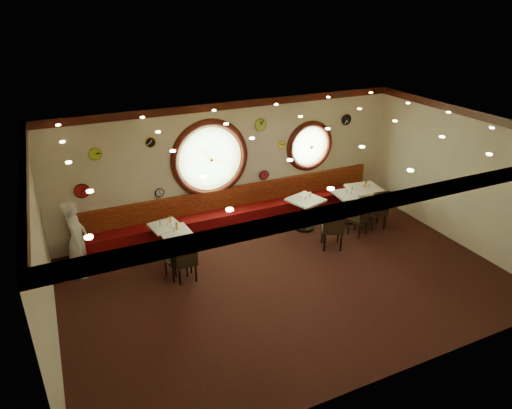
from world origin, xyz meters
name	(u,v)px	position (x,y,z in m)	size (l,w,h in m)	color
floor	(288,280)	(0.00, 0.00, 0.00)	(9.00, 6.00, 0.00)	black
ceiling	(293,133)	(0.00, 0.00, 3.20)	(9.00, 6.00, 0.02)	gold
wall_back	(233,165)	(0.00, 3.00, 1.60)	(9.00, 0.02, 3.20)	beige
wall_front	(392,296)	(0.00, -3.00, 1.60)	(9.00, 0.02, 3.20)	beige
wall_left	(41,264)	(-4.50, 0.00, 1.60)	(0.02, 6.00, 3.20)	beige
wall_right	(460,177)	(4.50, 0.00, 1.60)	(0.02, 6.00, 3.20)	beige
molding_back	(232,105)	(0.00, 2.95, 3.11)	(9.00, 0.10, 0.18)	#370F0A
molding_front	(405,197)	(0.00, -2.95, 3.11)	(9.00, 0.10, 0.18)	#370F0A
molding_left	(24,174)	(-4.45, 0.00, 3.11)	(0.10, 6.00, 0.18)	#370F0A
molding_right	(471,113)	(4.45, 0.00, 3.11)	(0.10, 6.00, 0.18)	#370F0A
banquette_base	(238,223)	(0.00, 2.72, 0.10)	(8.00, 0.55, 0.20)	black
banquette_seat	(238,214)	(0.00, 2.72, 0.35)	(8.00, 0.55, 0.30)	#5D070A
banquette_back	(234,197)	(0.00, 2.94, 0.75)	(8.00, 0.10, 0.55)	#60070D
porthole_left_glass	(210,159)	(-0.60, 3.00, 1.85)	(1.66, 1.66, 0.02)	#9BCB7A
porthole_left_frame	(210,159)	(-0.60, 2.98, 1.85)	(1.98, 1.98, 0.18)	#370F0A
porthole_left_ring	(210,159)	(-0.60, 2.95, 1.85)	(1.61, 1.61, 0.03)	gold
porthole_right_glass	(309,146)	(2.20, 3.00, 1.80)	(1.10, 1.10, 0.02)	#9BCB7A
porthole_right_frame	(309,146)	(2.20, 2.98, 1.80)	(1.38, 1.38, 0.18)	#370F0A
porthole_right_ring	(310,146)	(2.20, 2.95, 1.80)	(1.09, 1.09, 0.03)	gold
wall_clock_0	(282,145)	(1.35, 2.96, 1.95)	(0.22, 0.22, 0.03)	#E2EC4E
wall_clock_1	(82,191)	(-3.60, 2.96, 1.55)	(0.32, 0.32, 0.03)	#B51312
wall_clock_2	(95,154)	(-3.20, 2.96, 2.35)	(0.26, 0.26, 0.03)	#9DD42A
wall_clock_3	(346,120)	(3.30, 2.96, 2.40)	(0.28, 0.28, 0.03)	black
wall_clock_4	(261,125)	(0.75, 2.96, 2.55)	(0.30, 0.30, 0.03)	#96BC3A
wall_clock_5	(150,142)	(-2.00, 2.96, 2.45)	(0.24, 0.24, 0.03)	black
wall_clock_6	(264,175)	(0.85, 2.96, 1.20)	(0.24, 0.24, 0.03)	red
wall_clock_7	(160,193)	(-1.90, 2.96, 1.20)	(0.20, 0.20, 0.03)	silver
table_a	(166,236)	(-2.01, 2.17, 0.45)	(0.75, 0.75, 0.72)	black
table_b	(175,241)	(-1.89, 1.83, 0.45)	(0.69, 0.69, 0.71)	black
table_c	(305,210)	(1.49, 1.88, 0.53)	(0.95, 0.95, 0.83)	black
table_d	(349,204)	(2.74, 1.77, 0.50)	(0.80, 0.80, 0.80)	black
table_e	(364,199)	(3.20, 1.76, 0.56)	(0.89, 0.89, 0.88)	black
chair_a	(177,255)	(-2.06, 1.06, 0.56)	(0.50, 0.50, 0.61)	black
chair_b	(186,256)	(-1.93, 0.87, 0.60)	(0.45, 0.45, 0.65)	black
chair_c	(333,224)	(1.55, 0.72, 0.67)	(0.65, 0.65, 0.73)	black
chair_d	(362,215)	(2.57, 1.00, 0.55)	(0.53, 0.53, 0.60)	black
chair_e	(379,207)	(3.17, 1.11, 0.61)	(0.51, 0.51, 0.66)	black
condiment_a_salt	(160,223)	(-2.11, 2.21, 0.77)	(0.04, 0.04, 0.11)	silver
condiment_b_salt	(171,227)	(-1.94, 1.93, 0.77)	(0.04, 0.04, 0.11)	silver
condiment_c_salt	(300,196)	(1.39, 1.98, 0.88)	(0.04, 0.04, 0.10)	silver
condiment_d_salt	(347,192)	(2.67, 1.81, 0.85)	(0.04, 0.04, 0.11)	silver
condiment_a_pepper	(167,223)	(-1.95, 2.18, 0.76)	(0.03, 0.03, 0.09)	silver
condiment_b_pepper	(174,230)	(-1.91, 1.81, 0.76)	(0.04, 0.04, 0.10)	silver
condiment_c_pepper	(305,197)	(1.46, 1.86, 0.89)	(0.04, 0.04, 0.11)	silver
condiment_d_pepper	(351,192)	(2.76, 1.74, 0.85)	(0.04, 0.04, 0.11)	silver
condiment_a_bottle	(170,219)	(-1.87, 2.27, 0.80)	(0.05, 0.05, 0.16)	gold
condiment_b_bottle	(177,226)	(-1.82, 1.87, 0.80)	(0.05, 0.05, 0.17)	orange
condiment_c_bottle	(310,195)	(1.63, 1.92, 0.90)	(0.04, 0.04, 0.14)	gold
condiment_d_bottle	(352,190)	(2.84, 1.81, 0.87)	(0.04, 0.04, 0.14)	gold
condiment_e_salt	(364,186)	(3.17, 1.76, 0.94)	(0.04, 0.04, 0.11)	silver
condiment_e_pepper	(369,187)	(3.27, 1.67, 0.94)	(0.04, 0.04, 0.11)	silver
condiment_e_bottle	(366,184)	(3.25, 1.79, 0.96)	(0.05, 0.05, 0.15)	orange
waiter	(77,239)	(-3.89, 2.06, 0.86)	(0.63, 0.41, 1.72)	silver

